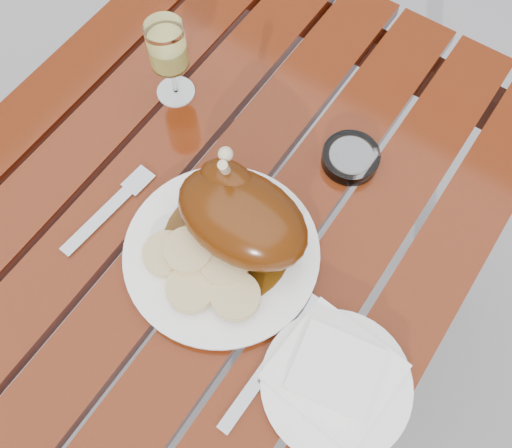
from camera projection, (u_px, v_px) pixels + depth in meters
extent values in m
plane|color=slate|center=(214.00, 347.00, 1.54)|extent=(60.00, 60.00, 0.00)
cube|color=#64250B|center=(202.00, 306.00, 1.20)|extent=(0.80, 1.20, 0.75)
cylinder|color=white|center=(222.00, 253.00, 0.84)|extent=(0.37, 0.37, 0.02)
cylinder|color=#4F2C09|center=(227.00, 243.00, 0.83)|extent=(0.19, 0.19, 0.00)
ellipsoid|color=#5A2306|center=(242.00, 218.00, 0.79)|extent=(0.20, 0.13, 0.10)
ellipsoid|color=#5A2306|center=(229.00, 185.00, 0.80)|extent=(0.09, 0.06, 0.08)
cylinder|color=#C6B28C|center=(227.00, 173.00, 0.78)|extent=(0.03, 0.05, 0.11)
cylinder|color=#D4BF81|center=(167.00, 254.00, 0.82)|extent=(0.07, 0.07, 0.02)
cylinder|color=#D4BF81|center=(191.00, 288.00, 0.79)|extent=(0.07, 0.07, 0.02)
cylinder|color=#D4BF81|center=(235.00, 296.00, 0.78)|extent=(0.07, 0.07, 0.02)
cylinder|color=#D4BF81|center=(225.00, 263.00, 0.80)|extent=(0.07, 0.07, 0.02)
cylinder|color=#D4BF81|center=(189.00, 250.00, 0.80)|extent=(0.07, 0.07, 0.02)
cylinder|color=#F4EB6F|center=(170.00, 62.00, 0.90)|extent=(0.08, 0.08, 0.15)
cylinder|color=white|center=(336.00, 384.00, 0.76)|extent=(0.21, 0.21, 0.02)
cube|color=white|center=(335.00, 372.00, 0.75)|extent=(0.16, 0.15, 0.01)
cylinder|color=#B2B7BC|center=(351.00, 158.00, 0.90)|extent=(0.10, 0.10, 0.02)
cube|color=gray|center=(104.00, 214.00, 0.87)|extent=(0.03, 0.17, 0.01)
cube|color=gray|center=(265.00, 371.00, 0.77)|extent=(0.02, 0.19, 0.01)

